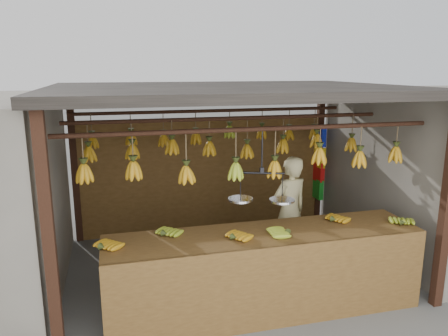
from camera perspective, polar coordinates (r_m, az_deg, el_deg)
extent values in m
plane|color=#5B5B57|center=(6.01, 0.74, -12.80)|extent=(80.00, 80.00, 0.00)
cube|color=black|center=(4.04, -21.84, -9.28)|extent=(0.10, 0.10, 2.30)
cube|color=black|center=(5.27, 27.05, -4.62)|extent=(0.10, 0.10, 2.30)
cube|color=black|center=(6.90, -18.93, 0.01)|extent=(0.10, 0.10, 2.30)
cube|color=black|center=(7.69, 12.27, 1.70)|extent=(0.10, 0.10, 2.30)
cube|color=black|center=(5.42, 0.81, 10.18)|extent=(4.30, 3.30, 0.10)
cylinder|color=black|center=(4.50, 4.19, 5.09)|extent=(4.00, 0.05, 0.05)
cylinder|color=black|center=(5.45, 0.80, 6.50)|extent=(4.00, 0.05, 0.05)
cylinder|color=black|center=(6.41, -1.59, 7.48)|extent=(4.00, 0.05, 0.05)
cube|color=brown|center=(7.08, -2.45, -1.04)|extent=(4.00, 0.06, 1.80)
cube|color=brown|center=(4.73, 5.35, -8.86)|extent=(3.39, 0.75, 0.08)
cube|color=brown|center=(4.58, 6.89, -15.31)|extent=(3.39, 0.04, 0.90)
cube|color=black|center=(4.39, -14.23, -17.63)|extent=(0.07, 0.07, 0.82)
cube|color=black|center=(5.38, 23.10, -12.31)|extent=(0.07, 0.07, 0.82)
cube|color=black|center=(4.96, -14.33, -13.83)|extent=(0.07, 0.07, 0.82)
cube|color=black|center=(5.86, 19.19, -9.88)|extent=(0.07, 0.07, 0.82)
ellipsoid|color=#B47C13|center=(4.40, -15.59, -10.02)|extent=(0.30, 0.30, 0.06)
ellipsoid|color=#92A523|center=(4.61, -7.74, -8.59)|extent=(0.29, 0.30, 0.06)
ellipsoid|color=#B47C13|center=(4.47, 1.32, -9.14)|extent=(0.30, 0.29, 0.06)
ellipsoid|color=#92A523|center=(4.68, 8.18, -8.25)|extent=(0.25, 0.19, 0.06)
ellipsoid|color=#B47C13|center=(5.12, 14.15, -6.63)|extent=(0.30, 0.28, 0.06)
ellipsoid|color=#92A523|center=(5.26, 22.32, -6.70)|extent=(0.27, 0.30, 0.06)
ellipsoid|color=#B47C13|center=(4.38, -17.78, -0.69)|extent=(0.16, 0.16, 0.28)
ellipsoid|color=#B47C13|center=(4.37, -11.72, -0.33)|extent=(0.16, 0.16, 0.28)
ellipsoid|color=#B47C13|center=(4.42, -4.92, -0.88)|extent=(0.16, 0.16, 0.28)
ellipsoid|color=#92A523|center=(4.51, 1.54, -0.42)|extent=(0.16, 0.16, 0.28)
ellipsoid|color=#B47C13|center=(4.66, 6.62, -0.17)|extent=(0.16, 0.16, 0.28)
ellipsoid|color=#B47C13|center=(4.85, 12.32, 1.54)|extent=(0.16, 0.16, 0.28)
ellipsoid|color=#B47C13|center=(5.07, 17.28, 1.12)|extent=(0.16, 0.16, 0.28)
ellipsoid|color=#B47C13|center=(5.39, 21.49, 1.64)|extent=(0.16, 0.16, 0.28)
ellipsoid|color=#B47C13|center=(5.31, -17.23, 1.73)|extent=(0.16, 0.16, 0.28)
ellipsoid|color=#B47C13|center=(5.35, -11.87, 2.10)|extent=(0.16, 0.16, 0.28)
ellipsoid|color=#B47C13|center=(5.31, -6.78, 2.74)|extent=(0.16, 0.16, 0.28)
ellipsoid|color=#B47C13|center=(5.46, -1.93, 2.56)|extent=(0.16, 0.16, 0.28)
ellipsoid|color=#B47C13|center=(5.59, 3.03, 2.21)|extent=(0.16, 0.16, 0.28)
ellipsoid|color=#B47C13|center=(5.79, 7.71, 2.85)|extent=(0.16, 0.16, 0.28)
ellipsoid|color=#B47C13|center=(5.90, 11.98, 3.52)|extent=(0.16, 0.16, 0.28)
ellipsoid|color=#B47C13|center=(6.14, 16.29, 2.94)|extent=(0.16, 0.16, 0.28)
ellipsoid|color=#B47C13|center=(6.28, -16.82, 3.28)|extent=(0.16, 0.16, 0.28)
ellipsoid|color=#B47C13|center=(6.35, -12.02, 3.75)|extent=(0.16, 0.16, 0.28)
ellipsoid|color=#B47C13|center=(6.36, -7.87, 3.61)|extent=(0.16, 0.16, 0.28)
ellipsoid|color=#B47C13|center=(6.40, -3.69, 3.92)|extent=(0.16, 0.16, 0.28)
ellipsoid|color=#92A523|center=(6.55, 0.72, 4.75)|extent=(0.16, 0.16, 0.28)
ellipsoid|color=#B47C13|center=(6.67, 4.96, 4.62)|extent=(0.16, 0.16, 0.28)
ellipsoid|color=#B47C13|center=(6.83, 8.45, 4.38)|extent=(0.16, 0.16, 0.28)
ellipsoid|color=#B47C13|center=(7.06, 11.70, 4.43)|extent=(0.16, 0.16, 0.28)
cylinder|color=black|center=(4.56, 5.00, 2.20)|extent=(0.02, 0.02, 0.47)
cylinder|color=black|center=(4.61, 4.94, -0.66)|extent=(0.46, 0.18, 0.02)
cylinder|color=silver|center=(4.69, 2.15, -4.17)|extent=(0.26, 0.26, 0.02)
cylinder|color=silver|center=(4.70, 7.58, -4.27)|extent=(0.26, 0.26, 0.02)
imported|color=beige|center=(5.89, 8.54, -5.64)|extent=(0.63, 0.50, 1.50)
cube|color=#1426BF|center=(7.47, 12.50, 4.13)|extent=(0.08, 0.26, 0.34)
cube|color=yellow|center=(7.53, 12.37, 1.41)|extent=(0.08, 0.26, 0.34)
cube|color=red|center=(7.58, 12.28, -0.41)|extent=(0.08, 0.26, 0.34)
cube|color=#199926|center=(7.66, 12.17, -2.65)|extent=(0.08, 0.26, 0.34)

